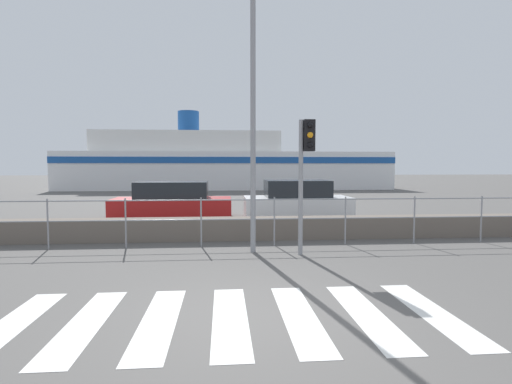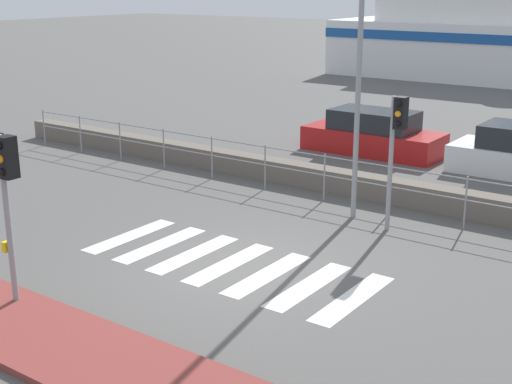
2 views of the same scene
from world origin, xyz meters
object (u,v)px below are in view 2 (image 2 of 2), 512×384
at_px(parked_car_red, 373,135).
at_px(traffic_light_far, 396,134).
at_px(streetlamp, 357,34).
at_px(traffic_light_near, 3,174).

bearing_deg(parked_car_red, traffic_light_far, -60.22).
bearing_deg(streetlamp, traffic_light_near, -107.97).
height_order(traffic_light_near, streetlamp, streetlamp).
bearing_deg(parked_car_red, streetlamp, -67.76).
bearing_deg(parked_car_red, traffic_light_near, -89.19).
distance_m(traffic_light_far, parked_car_red, 7.61).
relative_size(streetlamp, parked_car_red, 1.57).
xyz_separation_m(traffic_light_far, streetlamp, (-1.13, 0.17, 2.01)).
xyz_separation_m(streetlamp, parked_car_red, (-2.57, 6.28, -3.60)).
bearing_deg(traffic_light_far, traffic_light_near, -116.09).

